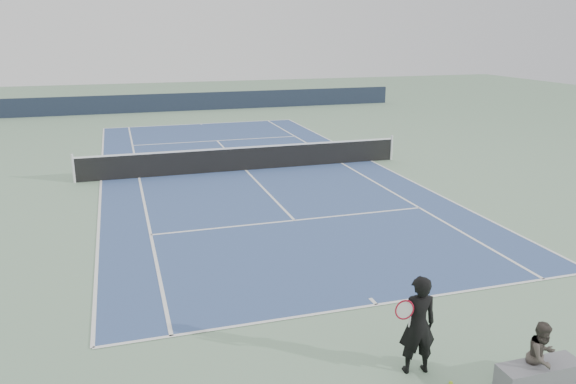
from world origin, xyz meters
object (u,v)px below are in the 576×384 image
object	(u,v)px
tennis_player	(417,325)
spectator_bench	(540,366)
tennis_net	(245,158)
tennis_ball	(451,383)

from	to	relation	value
tennis_player	spectator_bench	size ratio (longest dim) A/B	1.20
tennis_net	tennis_ball	size ratio (longest dim) A/B	200.39
tennis_net	tennis_player	world-z (taller)	tennis_player
tennis_net	spectator_bench	size ratio (longest dim) A/B	9.14
tennis_player	tennis_ball	xyz separation A→B (m)	(0.36, -0.51, -0.82)
tennis_net	tennis_ball	world-z (taller)	tennis_net
tennis_player	tennis_ball	bearing A→B (deg)	-54.47
tennis_ball	tennis_player	bearing A→B (deg)	125.53
tennis_player	spectator_bench	xyz separation A→B (m)	(1.61, -0.98, -0.45)
tennis_player	spectator_bench	distance (m)	1.94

